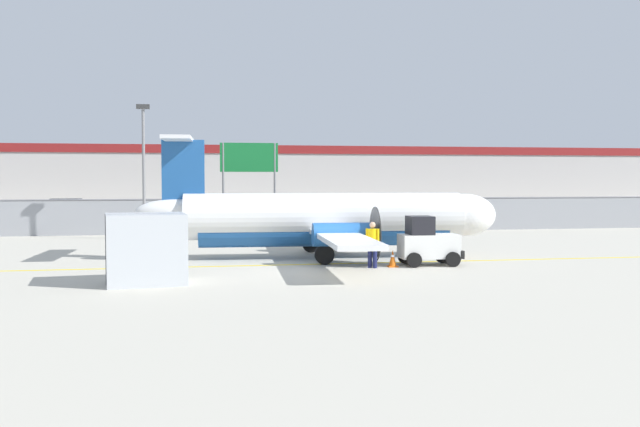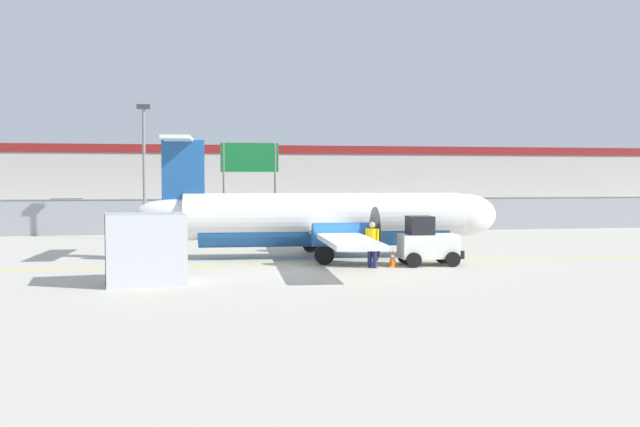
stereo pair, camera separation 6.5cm
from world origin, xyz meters
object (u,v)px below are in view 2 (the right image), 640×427
(parked_car_0, at_px, (69,209))
(traffic_cone_near_right, at_px, (392,259))
(commuter_airplane, at_px, (331,219))
(apron_light_pole, at_px, (144,160))
(ground_crew_worker, at_px, (372,242))
(parked_car_4, at_px, (437,210))
(traffic_cone_near_left, at_px, (458,251))
(parked_car_1, at_px, (144,215))
(parked_car_2, at_px, (269,214))
(cargo_container, at_px, (145,249))
(baggage_tug, at_px, (427,243))
(highway_sign, at_px, (250,165))
(parked_car_3, at_px, (336,206))

(parked_car_0, bearing_deg, traffic_cone_near_right, -60.62)
(commuter_airplane, xyz_separation_m, apron_light_pole, (-8.18, 10.61, 2.70))
(ground_crew_worker, bearing_deg, parked_car_4, -165.92)
(ground_crew_worker, height_order, traffic_cone_near_left, ground_crew_worker)
(commuter_airplane, bearing_deg, parked_car_1, 117.32)
(traffic_cone_near_left, height_order, parked_car_2, parked_car_2)
(commuter_airplane, height_order, parked_car_1, commuter_airplane)
(ground_crew_worker, xyz_separation_m, parked_car_0, (-16.19, 33.88, -0.06))
(ground_crew_worker, distance_m, cargo_container, 8.37)
(baggage_tug, distance_m, apron_light_pole, 18.14)
(cargo_container, height_order, parked_car_4, cargo_container)
(highway_sign, bearing_deg, cargo_container, -103.11)
(baggage_tug, distance_m, parked_car_4, 27.41)
(commuter_airplane, bearing_deg, parked_car_2, 94.51)
(parked_car_3, height_order, highway_sign, highway_sign)
(parked_car_1, bearing_deg, highway_sign, -27.12)
(parked_car_3, height_order, parked_car_4, same)
(baggage_tug, distance_m, parked_car_1, 25.37)
(traffic_cone_near_left, bearing_deg, commuter_airplane, 168.07)
(traffic_cone_near_left, xyz_separation_m, parked_car_1, (-13.92, 20.36, 0.58))
(commuter_airplane, height_order, parked_car_3, commuter_airplane)
(traffic_cone_near_left, distance_m, parked_car_2, 20.91)
(parked_car_4, bearing_deg, traffic_cone_near_left, 66.47)
(ground_crew_worker, relative_size, parked_car_3, 0.40)
(baggage_tug, bearing_deg, traffic_cone_near_left, 46.42)
(ground_crew_worker, height_order, apron_light_pole, apron_light_pole)
(parked_car_0, height_order, parked_car_4, same)
(commuter_airplane, height_order, parked_car_4, commuter_airplane)
(traffic_cone_near_right, bearing_deg, commuter_airplane, 116.25)
(commuter_airplane, xyz_separation_m, cargo_container, (-7.12, -6.04, -0.50))
(parked_car_3, relative_size, highway_sign, 0.78)
(baggage_tug, bearing_deg, parked_car_1, 119.17)
(baggage_tug, distance_m, parked_car_0, 38.25)
(ground_crew_worker, height_order, parked_car_4, same)
(parked_car_2, height_order, parked_car_4, same)
(baggage_tug, bearing_deg, highway_sign, 106.94)
(ground_crew_worker, bearing_deg, apron_light_pole, -109.03)
(traffic_cone_near_left, bearing_deg, parked_car_1, 124.36)
(baggage_tug, bearing_deg, commuter_airplane, 135.95)
(commuter_airplane, xyz_separation_m, parked_car_1, (-8.75, 19.27, -0.71))
(ground_crew_worker, height_order, parked_car_0, same)
(traffic_cone_near_left, bearing_deg, parked_car_2, 105.84)
(parked_car_1, height_order, highway_sign, highway_sign)
(traffic_cone_near_left, xyz_separation_m, parked_car_0, (-20.49, 31.44, 0.58))
(cargo_container, xyz_separation_m, apron_light_pole, (-1.07, 16.66, 3.20))
(parked_car_1, bearing_deg, commuter_airplane, -62.97)
(traffic_cone_near_right, xyz_separation_m, highway_sign, (-3.78, 18.88, 3.83))
(traffic_cone_near_right, xyz_separation_m, parked_car_2, (-2.21, 22.41, 0.58))
(parked_car_1, bearing_deg, parked_car_2, 0.79)
(cargo_container, distance_m, highway_sign, 22.31)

